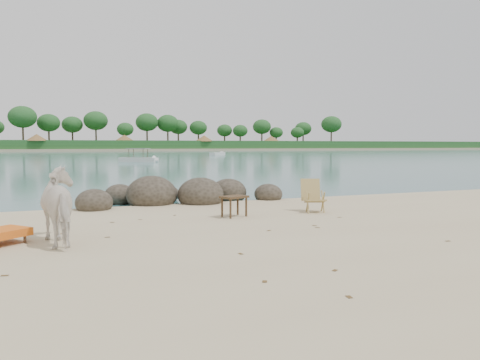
{
  "coord_description": "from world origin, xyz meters",
  "views": [
    {
      "loc": [
        -3.05,
        -7.42,
        1.76
      ],
      "look_at": [
        0.75,
        2.0,
        1.0
      ],
      "focal_mm": 35.0,
      "sensor_mm": 36.0,
      "label": 1
    }
  ],
  "objects_px": {
    "side_table": "(234,208)",
    "cow": "(64,207)",
    "boulders": "(178,196)",
    "deck_chair": "(315,197)"
  },
  "relations": [
    {
      "from": "side_table",
      "to": "cow",
      "type": "bearing_deg",
      "value": -177.13
    },
    {
      "from": "boulders",
      "to": "cow",
      "type": "relative_size",
      "value": 3.95
    },
    {
      "from": "cow",
      "to": "side_table",
      "type": "distance_m",
      "value": 4.24
    },
    {
      "from": "cow",
      "to": "side_table",
      "type": "bearing_deg",
      "value": -169.16
    },
    {
      "from": "boulders",
      "to": "side_table",
      "type": "xyz_separation_m",
      "value": [
        0.52,
        -3.4,
        0.03
      ]
    },
    {
      "from": "boulders",
      "to": "side_table",
      "type": "relative_size",
      "value": 10.08
    },
    {
      "from": "cow",
      "to": "deck_chair",
      "type": "xyz_separation_m",
      "value": [
        6.09,
        1.63,
        -0.25
      ]
    },
    {
      "from": "boulders",
      "to": "side_table",
      "type": "height_order",
      "value": "boulders"
    },
    {
      "from": "boulders",
      "to": "cow",
      "type": "distance_m",
      "value": 6.11
    },
    {
      "from": "side_table",
      "to": "deck_chair",
      "type": "height_order",
      "value": "deck_chair"
    }
  ]
}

